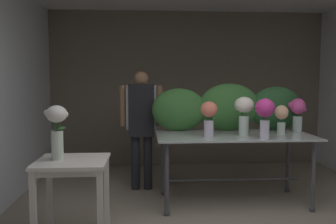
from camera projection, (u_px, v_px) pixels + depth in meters
ground_plane at (206, 199)px, 4.48m from camera, size 8.51×8.51×0.00m
wall_back at (188, 89)px, 6.28m from camera, size 4.90×0.12×2.70m
wall_left at (3, 94)px, 4.20m from camera, size 0.12×3.99×2.70m
display_table_glass at (234, 145)px, 4.29m from camera, size 1.88×0.91×0.86m
side_table_white at (72, 172)px, 3.22m from camera, size 0.64×0.59×0.79m
florist at (141, 117)px, 4.81m from camera, size 0.58×0.24×1.64m
foliage_backdrop at (229, 108)px, 4.59m from camera, size 1.98×0.29×0.62m
vase_coral_hydrangea at (209, 116)px, 4.10m from camera, size 0.20×0.20×0.41m
vase_fuchsia_stock at (297, 112)px, 4.46m from camera, size 0.23×0.19×0.43m
vase_ivory_tulips at (244, 112)px, 4.14m from camera, size 0.22×0.22×0.46m
vase_magenta_lilies at (265, 113)px, 3.93m from camera, size 0.22×0.21×0.46m
vase_peach_ranunculus at (282, 117)px, 4.27m from camera, size 0.17×0.16×0.36m
vase_white_roses_tall at (57, 129)px, 3.18m from camera, size 0.21×0.19×0.50m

